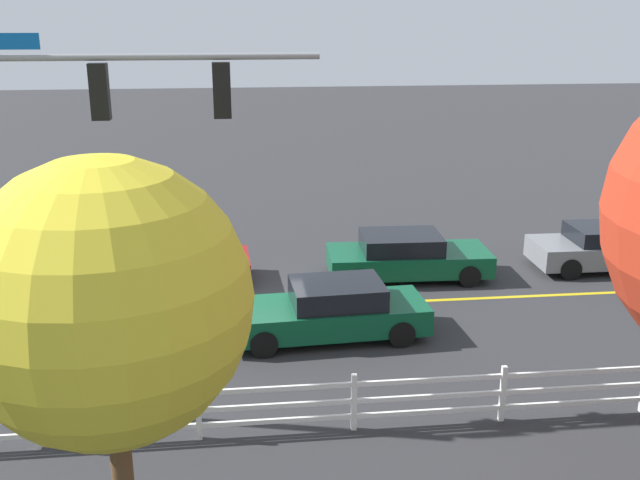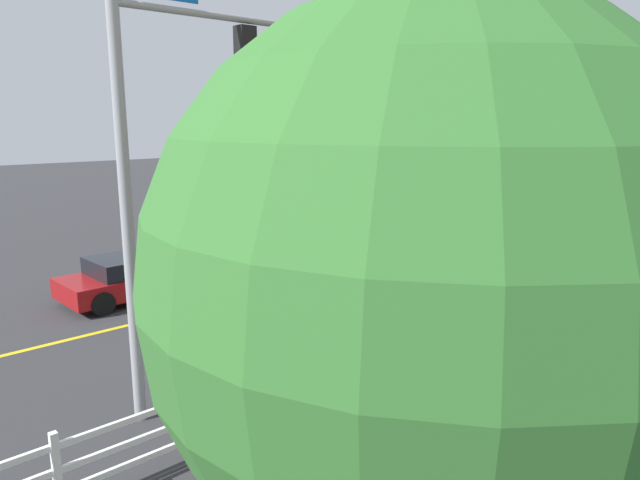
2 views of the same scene
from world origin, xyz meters
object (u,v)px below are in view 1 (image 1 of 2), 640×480
(tree_3, at_px, (107,302))
(car_4, at_px, (406,256))
(car_2, at_px, (330,311))
(car_3, at_px, (176,263))
(car_1, at_px, (609,248))
(pedestrian, at_px, (71,369))

(tree_3, bearing_deg, car_4, -119.13)
(car_2, xyz_separation_m, tree_3, (3.72, 7.80, 3.55))
(car_2, xyz_separation_m, car_4, (-2.78, -3.86, -0.00))
(car_3, distance_m, tree_3, 12.43)
(car_1, distance_m, car_2, 9.98)
(car_3, distance_m, pedestrian, 7.17)
(tree_3, bearing_deg, car_1, -137.53)
(tree_3, bearing_deg, car_2, -115.49)
(car_3, relative_size, car_4, 0.87)
(car_2, height_order, pedestrian, pedestrian)
(car_1, relative_size, tree_3, 0.80)
(car_2, bearing_deg, pedestrian, 24.83)
(car_2, height_order, tree_3, tree_3)
(car_2, distance_m, tree_3, 9.34)
(car_1, bearing_deg, pedestrian, -153.75)
(car_2, relative_size, pedestrian, 2.88)
(car_2, relative_size, car_4, 1.02)
(car_3, bearing_deg, pedestrian, -104.28)
(car_2, relative_size, tree_3, 0.81)
(car_3, bearing_deg, car_4, -4.33)
(car_4, xyz_separation_m, tree_3, (6.50, 11.66, 3.55))
(car_1, distance_m, pedestrian, 16.15)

